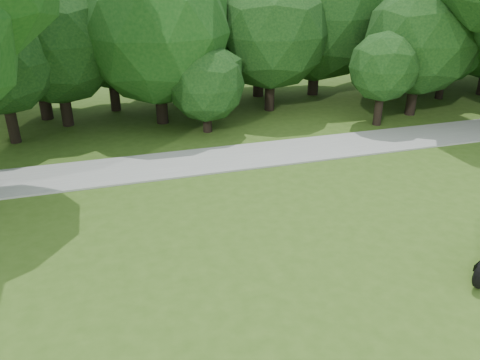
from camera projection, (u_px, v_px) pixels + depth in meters
ground at (420, 292)px, 9.55m from camera, size 100.00×100.00×0.00m
walkway at (279, 152)px, 16.49m from camera, size 60.00×2.20×0.06m
tree_line at (252, 22)px, 21.01m from camera, size 38.84×12.23×7.57m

